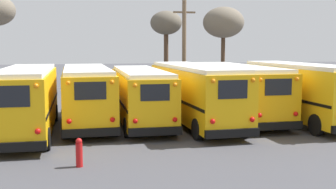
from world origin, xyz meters
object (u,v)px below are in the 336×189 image
(utility_pole, at_px, (184,49))
(school_bus_4, at_px, (236,90))
(school_bus_1, at_px, (87,94))
(bare_tree_0, at_px, (223,23))
(bare_tree_1, at_px, (166,25))
(school_bus_2, at_px, (140,94))
(school_bus_5, at_px, (299,91))
(school_bus_3, at_px, (194,92))
(fire_hydrant, at_px, (79,152))
(school_bus_0, at_px, (27,99))

(utility_pole, bearing_deg, school_bus_4, -86.66)
(school_bus_1, distance_m, school_bus_4, 8.64)
(bare_tree_0, height_order, bare_tree_1, bare_tree_0)
(school_bus_2, relative_size, school_bus_5, 1.02)
(school_bus_3, distance_m, fire_hydrant, 9.69)
(school_bus_2, bearing_deg, school_bus_4, 3.61)
(school_bus_3, bearing_deg, school_bus_1, 170.44)
(bare_tree_1, xyz_separation_m, fire_hydrant, (-8.30, -22.71, -5.63))
(school_bus_5, bearing_deg, school_bus_3, 169.70)
(school_bus_3, xyz_separation_m, school_bus_5, (5.76, -1.05, 0.04))
(school_bus_1, relative_size, fire_hydrant, 9.25)
(utility_pole, relative_size, bare_tree_0, 1.01)
(school_bus_0, xyz_separation_m, bare_tree_0, (15.74, 15.62, 4.58))
(school_bus_1, distance_m, school_bus_3, 5.84)
(school_bus_0, distance_m, school_bus_1, 3.50)
(school_bus_2, distance_m, utility_pole, 11.49)
(bare_tree_1, bearing_deg, school_bus_5, -77.04)
(school_bus_0, xyz_separation_m, bare_tree_1, (10.59, 16.53, 4.42))
(school_bus_4, xyz_separation_m, fire_hydrant, (-9.23, -8.23, -1.18))
(school_bus_2, height_order, fire_hydrant, school_bus_2)
(bare_tree_0, bearing_deg, school_bus_3, -115.93)
(fire_hydrant, bearing_deg, school_bus_4, 41.73)
(bare_tree_1, bearing_deg, school_bus_1, -117.93)
(school_bus_1, xyz_separation_m, utility_pole, (8.08, 9.65, 2.35))
(school_bus_2, bearing_deg, bare_tree_1, 71.98)
(school_bus_5, relative_size, utility_pole, 1.23)
(school_bus_1, xyz_separation_m, school_bus_5, (11.52, -2.02, 0.10))
(school_bus_0, distance_m, school_bus_2, 6.00)
(school_bus_4, distance_m, bare_tree_0, 14.94)
(school_bus_4, bearing_deg, fire_hydrant, -138.27)
(school_bus_3, distance_m, bare_tree_1, 16.24)
(school_bus_0, distance_m, school_bus_3, 8.70)
(school_bus_0, height_order, fire_hydrant, school_bus_0)
(school_bus_5, xyz_separation_m, utility_pole, (-3.44, 11.67, 2.25))
(school_bus_0, distance_m, utility_pole, 16.16)
(school_bus_3, distance_m, bare_tree_0, 16.86)
(school_bus_0, bearing_deg, utility_pole, 46.75)
(school_bus_5, bearing_deg, school_bus_0, 179.90)
(school_bus_0, relative_size, school_bus_3, 0.89)
(bare_tree_0, bearing_deg, school_bus_4, -107.27)
(school_bus_0, relative_size, school_bus_2, 0.99)
(school_bus_3, bearing_deg, school_bus_5, -10.30)
(school_bus_3, relative_size, utility_pole, 1.39)
(school_bus_3, xyz_separation_m, fire_hydrant, (-6.35, -7.21, -1.23))
(bare_tree_0, bearing_deg, bare_tree_1, 169.97)
(school_bus_0, bearing_deg, fire_hydrant, -69.73)
(bare_tree_1, relative_size, fire_hydrant, 7.16)
(school_bus_1, height_order, school_bus_4, school_bus_4)
(school_bus_5, bearing_deg, bare_tree_1, 102.96)
(school_bus_1, height_order, bare_tree_1, bare_tree_1)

